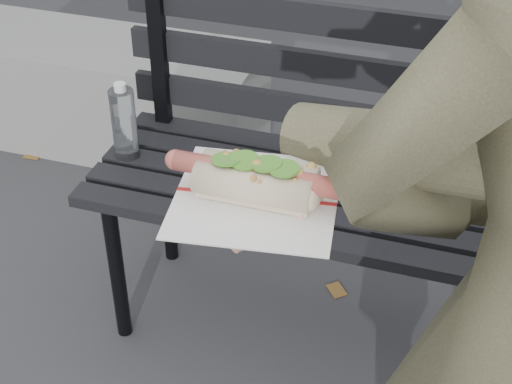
# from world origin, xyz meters

# --- Properties ---
(park_bench) EXTENTS (1.50, 0.44, 0.88)m
(park_bench) POSITION_xyz_m (0.10, 0.94, 0.52)
(park_bench) COLOR black
(park_bench) RESTS_ON ground
(concrete_block) EXTENTS (1.20, 0.40, 0.40)m
(concrete_block) POSITION_xyz_m (-1.07, 1.60, 0.20)
(concrete_block) COLOR slate
(concrete_block) RESTS_ON ground
(held_hotdog) EXTENTS (0.62, 0.30, 0.20)m
(held_hotdog) POSITION_xyz_m (0.22, 0.10, 1.09)
(held_hotdog) COLOR #43412C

